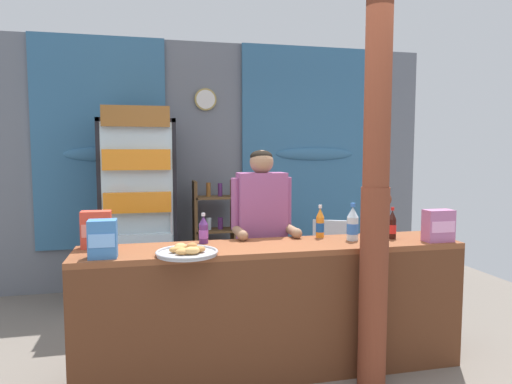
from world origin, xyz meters
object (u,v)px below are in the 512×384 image
(drink_fridge, at_px, (139,197))
(shopkeeper, at_px, (262,224))
(bottle_shelf_rack, at_px, (215,234))
(plastic_lawn_chair, at_px, (333,252))
(pastry_tray, at_px, (187,252))
(soda_bottle_orange_soda, at_px, (320,224))
(timber_post, at_px, (375,196))
(stall_counter, at_px, (277,299))
(snack_box_biscuit, at_px, (103,239))
(snack_box_wafer, at_px, (438,226))
(snack_box_crackers, at_px, (96,229))
(soda_bottle_water, at_px, (353,225))
(soda_bottle_cola, at_px, (392,225))
(soda_bottle_grape_soda, at_px, (204,230))

(drink_fridge, relative_size, shopkeeper, 1.27)
(drink_fridge, relative_size, bottle_shelf_rack, 1.61)
(plastic_lawn_chair, bearing_deg, pastry_tray, -135.27)
(soda_bottle_orange_soda, bearing_deg, timber_post, -72.67)
(stall_counter, relative_size, snack_box_biscuit, 11.45)
(plastic_lawn_chair, relative_size, snack_box_biscuit, 3.61)
(shopkeeper, xyz_separation_m, snack_box_wafer, (1.19, -0.61, 0.04))
(soda_bottle_orange_soda, bearing_deg, bottle_shelf_rack, 107.22)
(stall_counter, distance_m, plastic_lawn_chair, 1.93)
(bottle_shelf_rack, bearing_deg, snack_box_crackers, -120.13)
(snack_box_biscuit, distance_m, pastry_tray, 0.53)
(bottle_shelf_rack, height_order, soda_bottle_water, bottle_shelf_rack)
(soda_bottle_orange_soda, bearing_deg, drink_fridge, 131.01)
(bottle_shelf_rack, bearing_deg, snack_box_wafer, -57.94)
(soda_bottle_cola, bearing_deg, soda_bottle_orange_soda, 161.88)
(shopkeeper, bearing_deg, soda_bottle_grape_soda, -150.11)
(bottle_shelf_rack, relative_size, soda_bottle_cola, 5.22)
(stall_counter, xyz_separation_m, snack_box_biscuit, (-1.14, -0.04, 0.48))
(snack_box_crackers, bearing_deg, shopkeeper, 12.64)
(timber_post, relative_size, soda_bottle_orange_soda, 10.73)
(timber_post, bearing_deg, soda_bottle_water, 86.51)
(plastic_lawn_chair, bearing_deg, soda_bottle_orange_soda, -116.65)
(soda_bottle_grape_soda, bearing_deg, shopkeeper, 29.89)
(bottle_shelf_rack, height_order, soda_bottle_cola, bottle_shelf_rack)
(shopkeeper, height_order, pastry_tray, shopkeeper)
(bottle_shelf_rack, height_order, snack_box_wafer, bottle_shelf_rack)
(shopkeeper, distance_m, snack_box_crackers, 1.27)
(stall_counter, xyz_separation_m, plastic_lawn_chair, (1.08, 1.60, -0.07))
(snack_box_wafer, bearing_deg, snack_box_crackers, 172.21)
(stall_counter, bearing_deg, soda_bottle_orange_soda, 34.11)
(soda_bottle_cola, height_order, snack_box_biscuit, soda_bottle_cola)
(pastry_tray, bearing_deg, plastic_lawn_chair, 44.73)
(plastic_lawn_chair, distance_m, soda_bottle_water, 1.64)
(timber_post, distance_m, snack_box_wafer, 0.70)
(plastic_lawn_chair, relative_size, shopkeeper, 0.54)
(stall_counter, height_order, soda_bottle_water, soda_bottle_water)
(snack_box_wafer, relative_size, pastry_tray, 0.59)
(timber_post, bearing_deg, soda_bottle_cola, 47.92)
(timber_post, distance_m, snack_box_biscuit, 1.77)
(drink_fridge, xyz_separation_m, soda_bottle_water, (1.59, -1.76, -0.06))
(soda_bottle_water, relative_size, soda_bottle_orange_soda, 1.11)
(timber_post, distance_m, soda_bottle_cola, 0.58)
(shopkeeper, relative_size, snack_box_wafer, 6.81)
(stall_counter, distance_m, bottle_shelf_rack, 2.12)
(drink_fridge, distance_m, snack_box_wafer, 2.92)
(drink_fridge, distance_m, shopkeeper, 1.66)
(stall_counter, distance_m, pastry_tray, 0.74)
(drink_fridge, height_order, snack_box_biscuit, drink_fridge)
(bottle_shelf_rack, xyz_separation_m, shopkeeper, (0.17, -1.56, 0.35))
(soda_bottle_orange_soda, distance_m, snack_box_wafer, 0.86)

